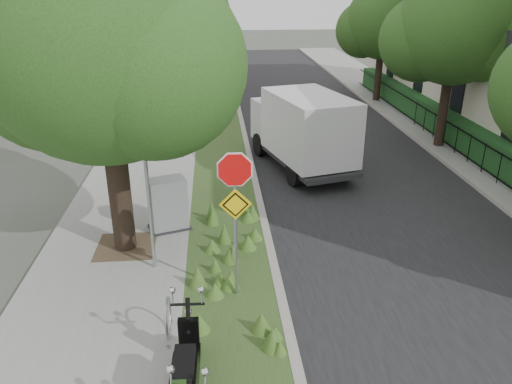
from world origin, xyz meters
The scene contains 19 objects.
ground centered at (0.00, 0.00, 0.00)m, with size 120.00×120.00×0.00m, color #4C5147.
sidewalk_near centered at (-4.25, 10.00, 0.06)m, with size 3.50×60.00×0.12m, color gray.
verge centered at (-1.50, 10.00, 0.06)m, with size 2.00×60.00×0.12m, color #304C20.
kerb_near centered at (-0.50, 10.00, 0.07)m, with size 0.20×60.00×0.13m, color #9E9991.
road centered at (3.00, 10.00, 0.01)m, with size 7.00×60.00×0.01m, color black.
kerb_far centered at (6.50, 10.00, 0.07)m, with size 0.20×60.00×0.13m, color #9E9991.
footpath_far centered at (8.20, 10.00, 0.06)m, with size 3.20×60.00×0.12m, color gray.
street_tree_main centered at (-4.08, 2.86, 4.80)m, with size 6.21×5.54×7.66m.
bare_post centered at (-3.20, 1.80, 2.12)m, with size 0.08×0.08×4.00m.
bike_hoop centered at (-2.70, -0.60, 0.50)m, with size 0.06×0.78×0.77m.
sign_assembly centered at (-1.40, 0.58, 2.33)m, with size 0.94×0.08×3.22m.
fence_far centered at (7.20, 10.00, 0.67)m, with size 0.04×24.00×1.00m.
hedge_far centered at (7.90, 10.00, 0.67)m, with size 1.00×24.00×1.10m, color #16401D.
brick_building centered at (-9.50, 22.00, 4.21)m, with size 9.40×10.40×8.30m.
far_tree_b centered at (6.94, 10.05, 4.37)m, with size 4.83×4.31×6.56m.
far_tree_c centered at (6.94, 18.04, 3.95)m, with size 4.37×3.89×5.93m.
scooter_near centered at (-2.31, -2.10, 0.55)m, with size 0.42×1.87×0.89m.
box_truck centered at (1.24, 8.16, 1.49)m, with size 3.19×5.38×2.29m.
utility_cabinet centered at (-3.01, 3.71, 0.78)m, with size 1.20×0.98×1.38m.
Camera 1 is at (-1.74, -8.09, 6.13)m, focal length 35.00 mm.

